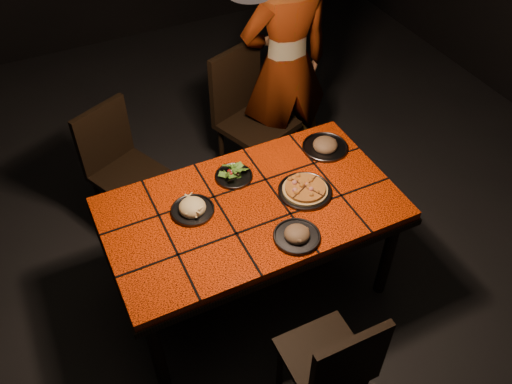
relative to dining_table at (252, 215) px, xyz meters
name	(u,v)px	position (x,y,z in m)	size (l,w,h in m)	color
room_shell	(251,89)	(0.00, 0.00, 0.83)	(6.04, 7.04, 3.08)	black
dining_table	(252,215)	(0.00, 0.00, 0.00)	(1.62, 0.92, 0.75)	red
chair_near	(334,363)	(0.01, -0.89, -0.18)	(0.39, 0.39, 0.86)	black
chair_far_left	(118,161)	(-0.52, 0.96, -0.16)	(0.53, 0.53, 0.89)	black
chair_far_right	(247,109)	(0.45, 1.02, -0.09)	(0.59, 0.59, 1.02)	black
diner	(285,66)	(0.72, 0.97, 0.22)	(0.65, 0.42, 1.78)	brown
plate_pizza	(305,190)	(0.31, -0.04, 0.10)	(0.34, 0.34, 0.04)	#3E3E43
plate_pasta	(192,209)	(-0.30, 0.10, 0.10)	(0.24, 0.24, 0.08)	#3E3E43
plate_salad	(234,174)	(0.01, 0.25, 0.10)	(0.22, 0.22, 0.07)	#3E3E43
plate_mushroom_a	(297,235)	(0.11, -0.31, 0.10)	(0.25, 0.25, 0.08)	#3E3E43
plate_mushroom_b	(325,145)	(0.61, 0.24, 0.10)	(0.28, 0.28, 0.09)	#3E3E43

